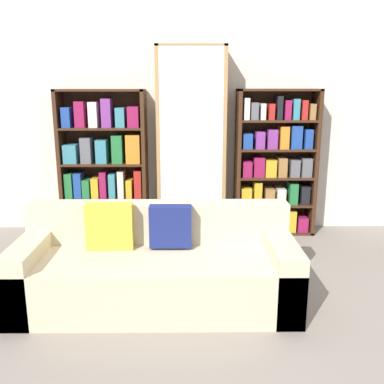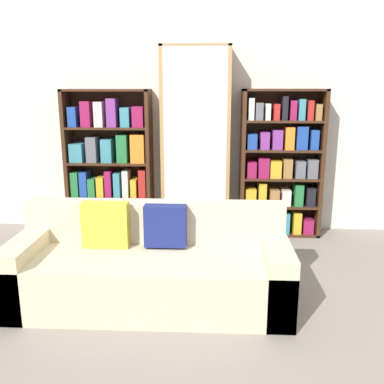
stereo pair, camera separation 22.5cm
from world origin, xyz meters
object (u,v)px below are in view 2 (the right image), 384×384
Objects in this scene: couch at (151,268)px; bookshelf_right at (281,166)px; display_cabinet at (196,145)px; bookshelf_left at (110,166)px; wine_bottle at (260,249)px.

couch is 1.30× the size of bookshelf_right.
bookshelf_right is at bearing 0.94° from display_cabinet.
couch is 2.11m from bookshelf_right.
wine_bottle is at bearing -28.78° from bookshelf_left.
wine_bottle is (0.93, 0.76, -0.13)m from couch.
couch is 1.30× the size of bookshelf_left.
display_cabinet is 0.97m from bookshelf_right.
bookshelf_left is 1.00× the size of bookshelf_right.
bookshelf_right reaches higher than wine_bottle.
couch reaches higher than wine_bottle.
bookshelf_right is at bearing 71.73° from wine_bottle.
bookshelf_right is (1.22, 1.64, 0.50)m from couch.
wine_bottle is at bearing 39.25° from couch.
bookshelf_right reaches higher than bookshelf_left.
bookshelf_left is 1.91m from bookshelf_right.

